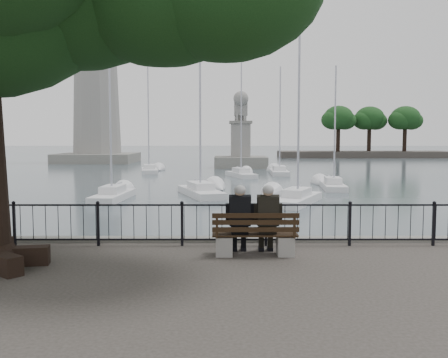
{
  "coord_description": "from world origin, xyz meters",
  "views": [
    {
      "loc": [
        -0.01,
        -9.24,
        2.58
      ],
      "look_at": [
        0.0,
        2.5,
        1.6
      ],
      "focal_mm": 40.0,
      "sensor_mm": 36.0,
      "label": 1
    }
  ],
  "objects_px": {
    "bench": "(255,240)",
    "person_left": "(240,222)",
    "lion_monument": "(240,148)",
    "person_right": "(267,222)",
    "lighthouse": "(96,66)"
  },
  "relations": [
    {
      "from": "person_left",
      "to": "lighthouse",
      "type": "bearing_deg",
      "value": 106.89
    },
    {
      "from": "bench",
      "to": "lighthouse",
      "type": "distance_m",
      "value": 64.51
    },
    {
      "from": "person_left",
      "to": "lion_monument",
      "type": "relative_size",
      "value": 0.17
    },
    {
      "from": "bench",
      "to": "person_right",
      "type": "height_order",
      "value": "person_right"
    },
    {
      "from": "bench",
      "to": "person_left",
      "type": "relative_size",
      "value": 1.2
    },
    {
      "from": "person_left",
      "to": "lion_monument",
      "type": "distance_m",
      "value": 48.36
    },
    {
      "from": "lion_monument",
      "to": "person_left",
      "type": "bearing_deg",
      "value": -91.96
    },
    {
      "from": "person_right",
      "to": "lion_monument",
      "type": "distance_m",
      "value": 48.34
    },
    {
      "from": "bench",
      "to": "person_left",
      "type": "bearing_deg",
      "value": 162.44
    },
    {
      "from": "bench",
      "to": "person_right",
      "type": "relative_size",
      "value": 1.2
    },
    {
      "from": "bench",
      "to": "lion_monument",
      "type": "relative_size",
      "value": 0.21
    },
    {
      "from": "person_left",
      "to": "lion_monument",
      "type": "bearing_deg",
      "value": 88.04
    },
    {
      "from": "bench",
      "to": "person_right",
      "type": "bearing_deg",
      "value": 21.36
    },
    {
      "from": "lighthouse",
      "to": "person_left",
      "type": "bearing_deg",
      "value": -73.11
    },
    {
      "from": "lion_monument",
      "to": "person_right",
      "type": "bearing_deg",
      "value": -91.24
    }
  ]
}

